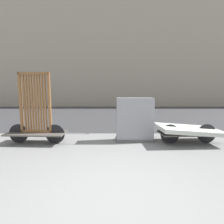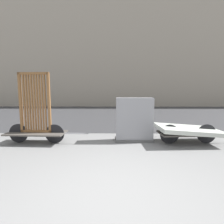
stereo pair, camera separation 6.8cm
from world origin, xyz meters
The scene contains 6 objects.
ground_plane centered at (0.00, 0.00, 0.00)m, with size 60.00×60.00×0.00m, color slate.
road_strip centered at (0.00, 9.14, 0.00)m, with size 56.00×10.62×0.01m.
building_facade centered at (0.00, 16.45, 7.17)m, with size 48.00×4.00×14.34m.
bike_cart_with_bedframe centered at (-2.20, 2.65, 0.68)m, with size 2.39×0.77×2.04m.
bike_cart_with_mattress centered at (2.21, 2.65, 0.38)m, with size 2.44×1.16×0.56m.
utility_cabinet centered at (0.67, 2.89, 0.62)m, with size 1.16×0.46×1.32m.
Camera 2 is at (0.05, -2.31, 1.53)m, focal length 28.00 mm.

